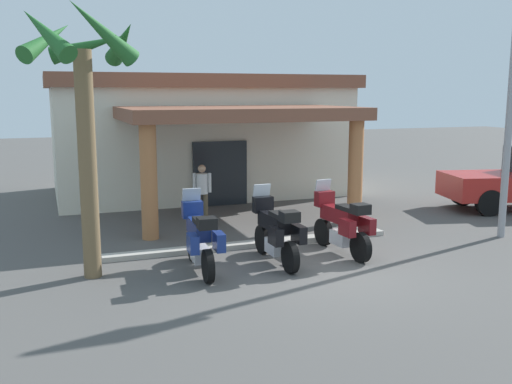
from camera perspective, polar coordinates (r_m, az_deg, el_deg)
name	(u,v)px	position (r m, az deg, el deg)	size (l,w,h in m)	color
ground_plane	(326,270)	(12.23, 6.87, -7.63)	(80.00, 80.00, 0.00)	#514F4C
motel_building	(199,134)	(21.17, -5.62, 5.75)	(10.48, 9.84, 4.24)	silver
motorcycle_blue	(200,238)	(11.92, -5.54, -4.57)	(0.73, 2.21, 1.61)	black
motorcycle_black	(276,232)	(12.45, 2.00, -3.91)	(0.70, 2.21, 1.61)	black
motorcycle_maroon	(342,224)	(13.30, 8.48, -3.12)	(0.73, 2.21, 1.61)	black
pedestrian	(202,189)	(16.43, -5.33, 0.29)	(0.49, 0.32, 1.64)	brown
palm_tree_roadside	(84,85)	(11.64, -16.61, 10.08)	(2.24, 2.33, 5.33)	brown
curb_strip	(253,244)	(13.91, -0.30, -5.15)	(7.06, 0.36, 0.12)	#ADA89E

